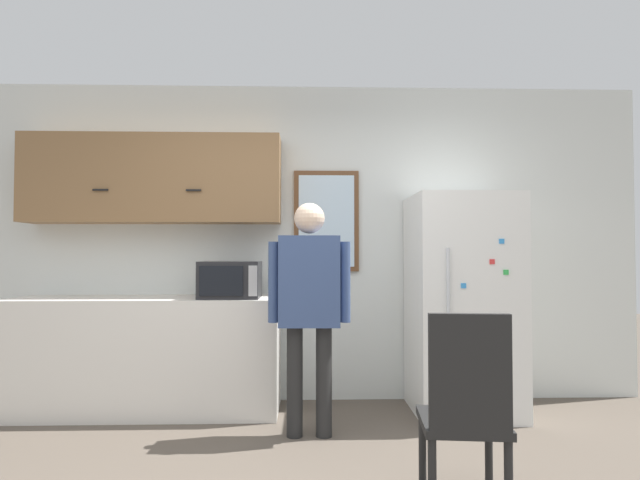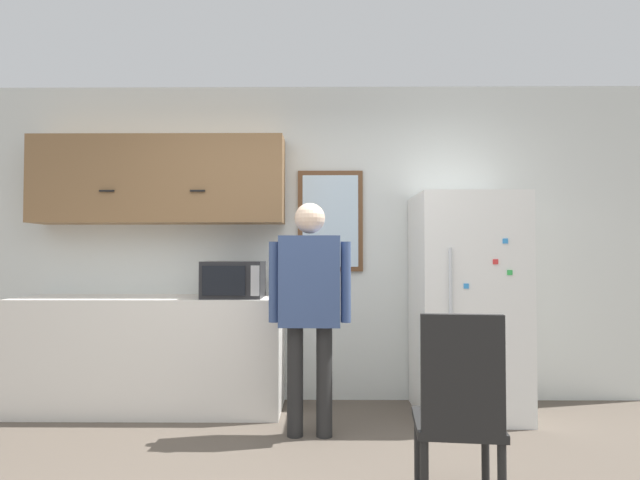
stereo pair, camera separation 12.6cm
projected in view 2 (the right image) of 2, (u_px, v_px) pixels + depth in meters
The scene contains 8 objects.
back_wall at pixel (298, 242), 4.33m from camera, with size 6.00×0.06×2.70m.
counter at pixel (151, 353), 3.99m from camera, with size 2.09×0.58×0.90m.
upper_cabinets at pixel (159, 180), 4.17m from camera, with size 2.09×0.32×0.72m.
microwave at pixel (234, 279), 3.93m from camera, with size 0.46×0.37×0.29m.
person at pixel (310, 294), 3.43m from camera, with size 0.57×0.23×1.60m.
refrigerator at pixel (466, 304), 3.91m from camera, with size 0.79×0.74×1.71m.
chair at pixel (459, 408), 2.34m from camera, with size 0.44×0.44×0.97m.
window at pixel (330, 221), 4.29m from camera, with size 0.56×0.05×0.87m.
Camera 2 is at (0.23, -2.24, 1.24)m, focal length 28.00 mm.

